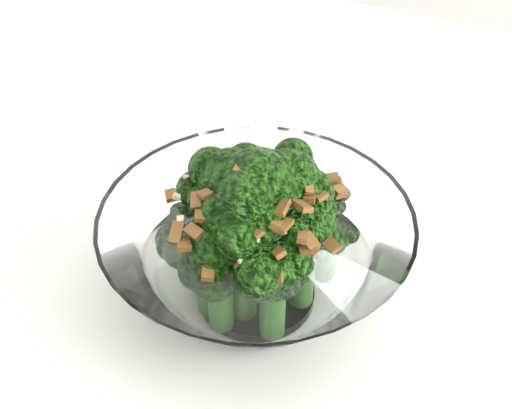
% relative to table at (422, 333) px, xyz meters
% --- Properties ---
extents(table, '(1.24, 0.86, 0.75)m').
position_rel_table_xyz_m(table, '(0.00, 0.00, 0.00)').
color(table, white).
rests_on(table, ground).
extents(broccoli_dish, '(0.20, 0.20, 0.12)m').
position_rel_table_xyz_m(broccoli_dish, '(-0.11, -0.07, 0.12)').
color(broccoli_dish, white).
rests_on(broccoli_dish, table).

